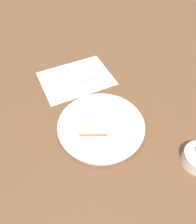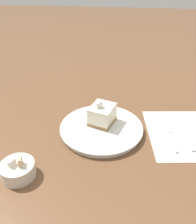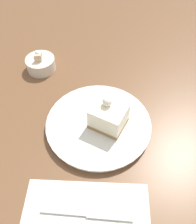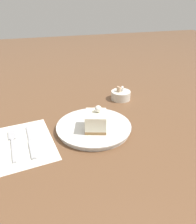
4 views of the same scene
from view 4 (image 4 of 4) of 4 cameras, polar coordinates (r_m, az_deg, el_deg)
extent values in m
plane|color=brown|center=(0.74, -0.84, -5.01)|extent=(4.00, 4.00, 0.00)
cylinder|color=silver|center=(0.75, -1.16, -4.02)|extent=(0.24, 0.24, 0.02)
cylinder|color=silver|center=(0.74, -1.17, -3.58)|extent=(0.25, 0.25, 0.00)
cube|color=#9E7547|center=(0.72, -0.92, -4.09)|extent=(0.09, 0.10, 0.01)
cube|color=white|center=(0.70, -0.94, -2.08)|extent=(0.09, 0.09, 0.05)
sphere|color=white|center=(0.70, 0.04, 0.83)|extent=(0.02, 0.02, 0.02)
cube|color=white|center=(0.72, -19.27, -7.86)|extent=(0.21, 0.27, 0.00)
cube|color=#B2B2B7|center=(0.70, -21.24, -9.19)|extent=(0.02, 0.12, 0.00)
cube|color=#B2B2B7|center=(0.77, -21.60, -5.57)|extent=(0.03, 0.05, 0.00)
cube|color=#B2B2B7|center=(0.68, -16.82, -9.27)|extent=(0.02, 0.09, 0.00)
cube|color=#B2B2B7|center=(0.76, -17.68, -5.37)|extent=(0.02, 0.09, 0.00)
cylinder|color=silver|center=(0.97, 5.96, 4.38)|extent=(0.08, 0.08, 0.04)
cube|color=#D8B28C|center=(0.95, 5.45, 5.88)|extent=(0.01, 0.02, 0.02)
cube|color=white|center=(0.96, 6.40, 5.98)|extent=(0.02, 0.02, 0.02)
camera|label=1|loc=(0.73, 36.83, 32.85)|focal=35.00mm
camera|label=2|loc=(1.23, -14.00, 30.38)|focal=40.00mm
camera|label=3|loc=(0.59, -42.09, 31.33)|focal=40.00mm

